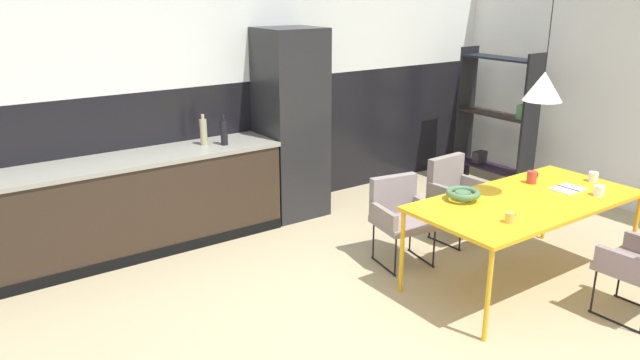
% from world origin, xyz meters
% --- Properties ---
extents(ground_plane, '(9.12, 9.12, 0.00)m').
position_xyz_m(ground_plane, '(0.00, 0.00, 0.00)').
color(ground_plane, tan).
extents(back_wall_splashback_dark, '(7.01, 0.12, 1.45)m').
position_xyz_m(back_wall_splashback_dark, '(0.00, 2.87, 0.72)').
color(back_wall_splashback_dark, black).
rests_on(back_wall_splashback_dark, ground).
extents(back_wall_panel_upper, '(7.01, 0.12, 1.45)m').
position_xyz_m(back_wall_panel_upper, '(0.00, 2.87, 2.17)').
color(back_wall_panel_upper, white).
rests_on(back_wall_panel_upper, back_wall_splashback_dark).
extents(kitchen_counter, '(3.32, 0.63, 0.91)m').
position_xyz_m(kitchen_counter, '(-1.71, 2.51, 0.46)').
color(kitchen_counter, '#32251B').
rests_on(kitchen_counter, ground).
extents(refrigerator_column, '(0.63, 0.60, 2.00)m').
position_xyz_m(refrigerator_column, '(0.27, 2.51, 1.00)').
color(refrigerator_column, '#232326').
rests_on(refrigerator_column, ground).
extents(dining_table, '(1.99, 0.96, 0.74)m').
position_xyz_m(dining_table, '(0.98, 0.02, 0.71)').
color(dining_table, gold).
rests_on(dining_table, ground).
extents(armchair_far_side, '(0.51, 0.49, 0.81)m').
position_xyz_m(armchair_far_side, '(1.21, 1.01, 0.52)').
color(armchair_far_side, gray).
rests_on(armchair_far_side, ground).
extents(armchair_by_stool, '(0.55, 0.54, 0.78)m').
position_xyz_m(armchair_by_stool, '(0.41, 0.92, 0.49)').
color(armchair_by_stool, gray).
rests_on(armchair_by_stool, ground).
extents(fruit_bowl, '(0.28, 0.28, 0.09)m').
position_xyz_m(fruit_bowl, '(0.52, 0.30, 0.80)').
color(fruit_bowl, '#4C704C').
rests_on(fruit_bowl, dining_table).
extents(open_book, '(0.27, 0.21, 0.02)m').
position_xyz_m(open_book, '(1.46, -0.03, 0.75)').
color(open_book, white).
rests_on(open_book, dining_table).
extents(mug_white_ceramic, '(0.11, 0.07, 0.08)m').
position_xyz_m(mug_white_ceramic, '(0.44, -0.23, 0.78)').
color(mug_white_ceramic, gold).
rests_on(mug_white_ceramic, dining_table).
extents(mug_glass_clear, '(0.12, 0.08, 0.09)m').
position_xyz_m(mug_glass_clear, '(1.85, -0.03, 0.79)').
color(mug_glass_clear, white).
rests_on(mug_glass_clear, dining_table).
extents(mug_short_terracotta, '(0.13, 0.09, 0.09)m').
position_xyz_m(mug_short_terracotta, '(1.53, -0.27, 0.79)').
color(mug_short_terracotta, white).
rests_on(mug_short_terracotta, dining_table).
extents(mug_wide_latte, '(0.13, 0.08, 0.11)m').
position_xyz_m(mug_wide_latte, '(1.36, 0.26, 0.80)').
color(mug_wide_latte, '#B23D33').
rests_on(mug_wide_latte, dining_table).
extents(bottle_spice_small, '(0.07, 0.07, 0.31)m').
position_xyz_m(bottle_spice_small, '(-0.55, 2.43, 1.04)').
color(bottle_spice_small, black).
rests_on(bottle_spice_small, kitchen_counter).
extents(bottle_wine_green, '(0.07, 0.07, 0.30)m').
position_xyz_m(bottle_wine_green, '(-0.71, 2.55, 1.05)').
color(bottle_wine_green, tan).
rests_on(bottle_wine_green, kitchen_counter).
extents(open_shelf_unit, '(0.30, 1.00, 1.69)m').
position_xyz_m(open_shelf_unit, '(2.80, 1.83, 0.86)').
color(open_shelf_unit, black).
rests_on(open_shelf_unit, ground).
extents(pendant_lamp_over_table_near, '(0.30, 0.30, 1.28)m').
position_xyz_m(pendant_lamp_over_table_near, '(0.98, -0.01, 1.67)').
color(pendant_lamp_over_table_near, black).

